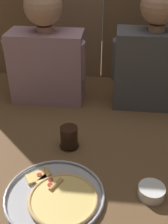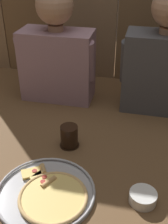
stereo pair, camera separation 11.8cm
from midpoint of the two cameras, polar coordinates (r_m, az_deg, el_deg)
The scene contains 6 objects.
ground_plane at distance 1.20m, azimuth 3.27°, elevation -10.04°, with size 3.20×3.20×0.00m, color brown.
pizza_tray at distance 1.07m, azimuth -3.88°, elevation -15.99°, with size 0.36×0.36×0.03m.
drinking_glass at distance 1.26m, azimuth -0.28°, elevation -4.95°, with size 0.09×0.09×0.10m.
dipping_bowl at distance 1.07m, azimuth 14.91°, elevation -16.17°, with size 0.10×0.10×0.04m.
diner_left at distance 1.56m, azimuth -3.25°, elevation 12.42°, with size 0.43×0.20×0.61m.
diner_right at distance 1.51m, azimuth 17.82°, elevation 10.26°, with size 0.42×0.20×0.62m.
Camera 2 is at (0.19, -0.88, 0.80)m, focal length 45.84 mm.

